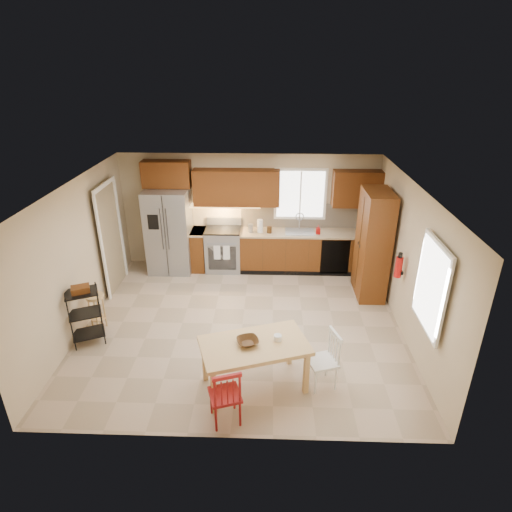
{
  "coord_description": "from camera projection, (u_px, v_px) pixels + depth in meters",
  "views": [
    {
      "loc": [
        0.46,
        -6.35,
        4.29
      ],
      "look_at": [
        0.22,
        0.4,
        1.15
      ],
      "focal_mm": 30.0,
      "sensor_mm": 36.0,
      "label": 1
    }
  ],
  "objects": [
    {
      "name": "soap_bottle",
      "position": [
        318.0,
        230.0,
        9.01
      ],
      "size": [
        0.09,
        0.09,
        0.19
      ],
      "primitive_type": "imported",
      "color": "#AF0E0C",
      "rests_on": "base_cabinet_run"
    },
    {
      "name": "upper_left_block",
      "position": [
        236.0,
        188.0,
        8.92
      ],
      "size": [
        1.8,
        0.35,
        0.75
      ],
      "primitive_type": "cube",
      "color": "#58290E",
      "rests_on": "wall_back"
    },
    {
      "name": "window_back",
      "position": [
        300.0,
        194.0,
        9.09
      ],
      "size": [
        1.12,
        0.04,
        1.12
      ],
      "primitive_type": "cube",
      "color": "white",
      "rests_on": "wall_back"
    },
    {
      "name": "base_cabinet_run",
      "position": [
        307.0,
        251.0,
        9.34
      ],
      "size": [
        2.92,
        0.6,
        0.9
      ],
      "primitive_type": "cube",
      "color": "#623112",
      "rests_on": "floor"
    },
    {
      "name": "ceiling",
      "position": [
        240.0,
        187.0,
        6.52
      ],
      "size": [
        5.5,
        5.0,
        0.02
      ],
      "primitive_type": "cube",
      "color": "silver",
      "rests_on": "ground"
    },
    {
      "name": "wall_front",
      "position": [
        227.0,
        357.0,
        4.78
      ],
      "size": [
        5.5,
        0.02,
        2.5
      ],
      "primitive_type": "cube",
      "color": "#CCB793",
      "rests_on": "ground"
    },
    {
      "name": "chair_red",
      "position": [
        225.0,
        394.0,
        5.41
      ],
      "size": [
        0.51,
        0.51,
        0.86
      ],
      "primitive_type": null,
      "rotation": [
        0.0,
        0.0,
        0.32
      ],
      "color": "maroon",
      "rests_on": "floor"
    },
    {
      "name": "canister_steel",
      "position": [
        251.0,
        228.0,
        9.11
      ],
      "size": [
        0.11,
        0.11,
        0.18
      ],
      "primitive_type": "cylinder",
      "color": "gray",
      "rests_on": "base_cabinet_run"
    },
    {
      "name": "upper_right_block",
      "position": [
        357.0,
        189.0,
        8.84
      ],
      "size": [
        1.0,
        0.35,
        0.75
      ],
      "primitive_type": "cube",
      "color": "#58290E",
      "rests_on": "wall_back"
    },
    {
      "name": "base_cabinet_narrow",
      "position": [
        199.0,
        250.0,
        9.41
      ],
      "size": [
        0.3,
        0.6,
        0.9
      ],
      "primitive_type": "cube",
      "color": "#623112",
      "rests_on": "floor"
    },
    {
      "name": "window_right",
      "position": [
        431.0,
        286.0,
        5.84
      ],
      "size": [
        0.04,
        1.02,
        1.32
      ],
      "primitive_type": "cube",
      "color": "white",
      "rests_on": "wall_right"
    },
    {
      "name": "table_jar",
      "position": [
        278.0,
        339.0,
        5.92
      ],
      "size": [
        0.13,
        0.13,
        0.12
      ],
      "primitive_type": "cylinder",
      "rotation": [
        0.0,
        0.0,
        0.32
      ],
      "color": "white",
      "rests_on": "dining_table"
    },
    {
      "name": "utility_cart",
      "position": [
        86.0,
        316.0,
        6.91
      ],
      "size": [
        0.61,
        0.55,
        0.99
      ],
      "primitive_type": null,
      "rotation": [
        0.0,
        0.0,
        0.43
      ],
      "color": "black",
      "rests_on": "floor"
    },
    {
      "name": "doorway",
      "position": [
        111.0,
        239.0,
        8.4
      ],
      "size": [
        0.04,
        0.95,
        2.1
      ],
      "primitive_type": "cube",
      "color": "#8C7A59",
      "rests_on": "wall_left"
    },
    {
      "name": "sink",
      "position": [
        300.0,
        234.0,
        9.17
      ],
      "size": [
        0.62,
        0.46,
        0.16
      ],
      "primitive_type": "cube",
      "color": "gray",
      "rests_on": "base_cabinet_run"
    },
    {
      "name": "floor",
      "position": [
        243.0,
        324.0,
        7.58
      ],
      "size": [
        5.5,
        5.5,
        0.0
      ],
      "primitive_type": "plane",
      "color": "tan",
      "rests_on": "ground"
    },
    {
      "name": "backsplash",
      "position": [
        308.0,
        215.0,
        9.29
      ],
      "size": [
        2.92,
        0.03,
        0.55
      ],
      "primitive_type": "cube",
      "color": "beige",
      "rests_on": "wall_back"
    },
    {
      "name": "dining_table",
      "position": [
        254.0,
        365.0,
        6.01
      ],
      "size": [
        1.64,
        1.24,
        0.71
      ],
      "primitive_type": null,
      "rotation": [
        0.0,
        0.0,
        0.32
      ],
      "color": "tan",
      "rests_on": "floor"
    },
    {
      "name": "table_bowl",
      "position": [
        248.0,
        344.0,
        5.86
      ],
      "size": [
        0.37,
        0.37,
        0.07
      ],
      "primitive_type": "imported",
      "rotation": [
        0.0,
        0.0,
        0.32
      ],
      "color": "#472C13",
      "rests_on": "dining_table"
    },
    {
      "name": "pantry",
      "position": [
        373.0,
        245.0,
        8.15
      ],
      "size": [
        0.5,
        0.95,
        2.1
      ],
      "primitive_type": "cube",
      "color": "#623112",
      "rests_on": "floor"
    },
    {
      "name": "fire_extinguisher",
      "position": [
        399.0,
        267.0,
        7.17
      ],
      "size": [
        0.12,
        0.12,
        0.36
      ],
      "primitive_type": "cylinder",
      "color": "#AF0E0C",
      "rests_on": "wall_right"
    },
    {
      "name": "bar_stool",
      "position": [
        97.0,
        311.0,
        7.38
      ],
      "size": [
        0.32,
        0.32,
        0.63
      ],
      "primitive_type": null,
      "rotation": [
        0.0,
        0.0,
        0.04
      ],
      "color": "tan",
      "rests_on": "floor"
    },
    {
      "name": "range_stove",
      "position": [
        224.0,
        250.0,
        9.38
      ],
      "size": [
        0.76,
        0.63,
        0.92
      ],
      "primitive_type": "cube",
      "color": "gray",
      "rests_on": "floor"
    },
    {
      "name": "canister_wood",
      "position": [
        269.0,
        230.0,
        9.07
      ],
      "size": [
        0.1,
        0.1,
        0.14
      ],
      "primitive_type": "cylinder",
      "color": "#472C13",
      "rests_on": "base_cabinet_run"
    },
    {
      "name": "refrigerator",
      "position": [
        169.0,
        231.0,
        9.17
      ],
      "size": [
        0.92,
        0.75,
        1.82
      ],
      "primitive_type": "cube",
      "color": "gray",
      "rests_on": "floor"
    },
    {
      "name": "wall_right",
      "position": [
        410.0,
        263.0,
        6.96
      ],
      "size": [
        0.02,
        5.0,
        2.5
      ],
      "primitive_type": "cube",
      "color": "#CCB793",
      "rests_on": "ground"
    },
    {
      "name": "upper_over_fridge",
      "position": [
        166.0,
        174.0,
        8.85
      ],
      "size": [
        1.0,
        0.35,
        0.55
      ],
      "primitive_type": "cube",
      "color": "#58290E",
      "rests_on": "wall_back"
    },
    {
      "name": "wall_back",
      "position": [
        249.0,
        211.0,
        9.31
      ],
      "size": [
        5.5,
        0.02,
        2.5
      ],
      "primitive_type": "cube",
      "color": "#CCB793",
      "rests_on": "ground"
    },
    {
      "name": "chair_white",
      "position": [
        322.0,
        360.0,
        6.0
      ],
      "size": [
        0.51,
        0.51,
        0.86
      ],
      "primitive_type": null,
      "rotation": [
        0.0,
        0.0,
        1.89
      ],
      "color": "white",
      "rests_on": "floor"
    },
    {
      "name": "dishwasher",
      "position": [
        335.0,
        257.0,
        9.06
      ],
      "size": [
        0.6,
        0.02,
        0.78
      ],
      "primitive_type": "cube",
      "color": "black",
      "rests_on": "floor"
    },
    {
      "name": "paper_towel",
      "position": [
        260.0,
        226.0,
        9.08
      ],
      "size": [
        0.12,
        0.12,
        0.28
      ],
      "primitive_type": "cylinder",
      "color": "white",
      "rests_on": "base_cabinet_run"
    },
    {
      "name": "wall_left",
      "position": [
        77.0,
        258.0,
        7.14
      ],
      "size": [
        0.02,
        5.0,
        2.5
      ],
      "primitive_type": "cube",
      "color": "#CCB793",
      "rests_on": "ground"
    },
    {
      "name": "undercab_glow",
      "position": [
        223.0,
        206.0,
        9.07
      ],
      "size": [
        1.6,
        0.3,
        0.01
      ],
      "primitive_type": "cube",
      "color": "#FFBF66",
      "rests_on": "wall_back"
    }
  ]
}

